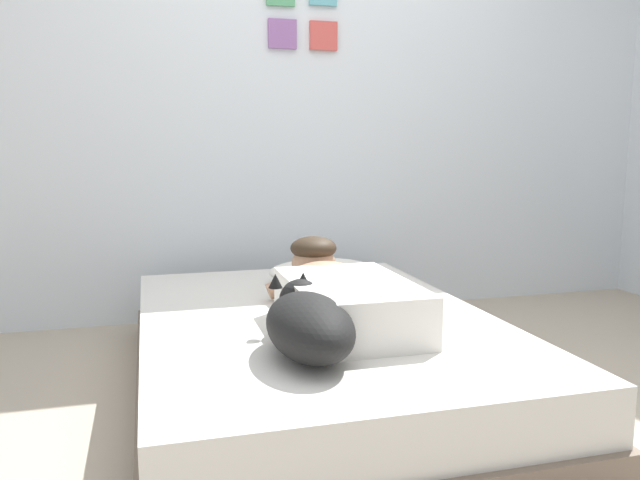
# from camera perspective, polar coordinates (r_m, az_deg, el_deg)

# --- Properties ---
(ground_plane) EXTENTS (12.76, 12.76, 0.00)m
(ground_plane) POSITION_cam_1_polar(r_m,az_deg,el_deg) (2.35, 7.64, -15.63)
(ground_plane) COLOR tan
(back_wall) EXTENTS (4.38, 0.12, 2.50)m
(back_wall) POSITION_cam_1_polar(r_m,az_deg,el_deg) (3.62, -1.82, 13.18)
(back_wall) COLOR silver
(back_wall) RESTS_ON ground
(bed) EXTENTS (1.37, 1.97, 0.30)m
(bed) POSITION_cam_1_polar(r_m,az_deg,el_deg) (2.53, -0.40, -10.11)
(bed) COLOR #726051
(bed) RESTS_ON ground
(pillow) EXTENTS (0.52, 0.32, 0.11)m
(pillow) POSITION_cam_1_polar(r_m,az_deg,el_deg) (3.06, 0.15, -2.80)
(pillow) COLOR white
(pillow) RESTS_ON bed
(person_lying) EXTENTS (0.43, 0.92, 0.27)m
(person_lying) POSITION_cam_1_polar(r_m,az_deg,el_deg) (2.40, 1.64, -4.78)
(person_lying) COLOR silver
(person_lying) RESTS_ON bed
(dog) EXTENTS (0.26, 0.57, 0.21)m
(dog) POSITION_cam_1_polar(r_m,az_deg,el_deg) (2.01, -1.09, -7.50)
(dog) COLOR black
(dog) RESTS_ON bed
(coffee_cup) EXTENTS (0.12, 0.09, 0.07)m
(coffee_cup) POSITION_cam_1_polar(r_m,az_deg,el_deg) (2.85, -0.79, -4.03)
(coffee_cup) COLOR teal
(coffee_cup) RESTS_ON bed
(cell_phone) EXTENTS (0.07, 0.14, 0.01)m
(cell_phone) POSITION_cam_1_polar(r_m,az_deg,el_deg) (2.29, -1.77, -8.02)
(cell_phone) COLOR black
(cell_phone) RESTS_ON bed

